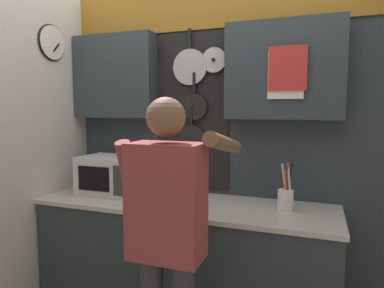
{
  "coord_description": "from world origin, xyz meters",
  "views": [
    {
      "loc": [
        0.88,
        -2.21,
        1.57
      ],
      "look_at": [
        -0.01,
        0.21,
        1.31
      ],
      "focal_mm": 32.0,
      "sensor_mm": 36.0,
      "label": 1
    }
  ],
  "objects_px": {
    "utensil_crock": "(286,197)",
    "microwave": "(113,175)",
    "knife_block": "(161,185)",
    "person": "(168,225)"
  },
  "relations": [
    {
      "from": "knife_block",
      "to": "person",
      "type": "distance_m",
      "value": 0.77
    },
    {
      "from": "utensil_crock",
      "to": "knife_block",
      "type": "bearing_deg",
      "value": -179.93
    },
    {
      "from": "knife_block",
      "to": "person",
      "type": "height_order",
      "value": "person"
    },
    {
      "from": "microwave",
      "to": "utensil_crock",
      "type": "xyz_separation_m",
      "value": [
        1.31,
        0.0,
        -0.06
      ]
    },
    {
      "from": "utensil_crock",
      "to": "microwave",
      "type": "bearing_deg",
      "value": -179.94
    },
    {
      "from": "knife_block",
      "to": "utensil_crock",
      "type": "bearing_deg",
      "value": 0.07
    },
    {
      "from": "knife_block",
      "to": "utensil_crock",
      "type": "xyz_separation_m",
      "value": [
        0.89,
        0.0,
        -0.01
      ]
    },
    {
      "from": "microwave",
      "to": "knife_block",
      "type": "xyz_separation_m",
      "value": [
        0.41,
        0.0,
        -0.05
      ]
    },
    {
      "from": "microwave",
      "to": "knife_block",
      "type": "bearing_deg",
      "value": 0.05
    },
    {
      "from": "microwave",
      "to": "utensil_crock",
      "type": "height_order",
      "value": "utensil_crock"
    }
  ]
}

